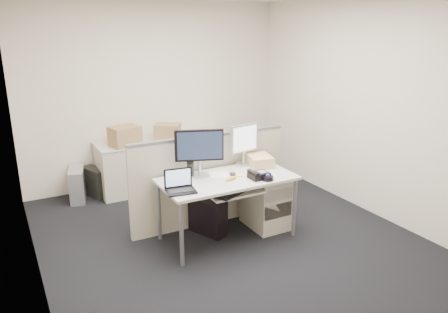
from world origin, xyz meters
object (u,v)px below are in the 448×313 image
monitor_main (199,153)px  desk_phone (259,175)px  desk (227,183)px  laptop (181,182)px

monitor_main → desk_phone: bearing=-14.0°
monitor_main → desk: bearing=-17.4°
monitor_main → desk_phone: (0.55, -0.37, -0.24)m
laptop → desk_phone: 0.92m
monitor_main → desk_phone: 0.70m
desk → desk_phone: desk_phone is taller
monitor_main → laptop: bearing=-117.4°
desk → desk_phone: bearing=-31.0°
desk → monitor_main: 0.46m
desk_phone → laptop: bearing=177.2°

